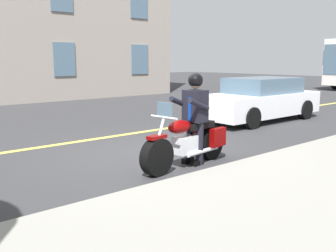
{
  "coord_description": "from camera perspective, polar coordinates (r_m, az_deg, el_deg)",
  "views": [
    {
      "loc": [
        4.73,
        6.34,
        1.98
      ],
      "look_at": [
        0.2,
        0.98,
        0.75
      ],
      "focal_mm": 40.52,
      "sensor_mm": 36.0,
      "label": 1
    }
  ],
  "objects": [
    {
      "name": "lane_center_stripe",
      "position": [
        9.79,
        -10.41,
        -1.87
      ],
      "size": [
        60.0,
        0.16,
        0.01
      ],
      "primitive_type": "cube",
      "color": "#E5DB4C",
      "rests_on": "ground_plane"
    },
    {
      "name": "car_silver",
      "position": [
        12.86,
        13.6,
        3.9
      ],
      "size": [
        4.6,
        1.92,
        1.4
      ],
      "color": "white",
      "rests_on": "ground_plane"
    },
    {
      "name": "ground_plane",
      "position": [
        8.15,
        -3.37,
        -4.13
      ],
      "size": [
        80.0,
        80.0,
        0.0
      ],
      "primitive_type": "plane",
      "color": "#333335"
    },
    {
      "name": "motorcycle_main",
      "position": [
        7.12,
        3.05,
        -2.46
      ],
      "size": [
        2.22,
        0.78,
        1.26
      ],
      "color": "black",
      "rests_on": "ground_plane"
    },
    {
      "name": "rider_main",
      "position": [
        7.17,
        4.03,
        2.35
      ],
      "size": [
        0.67,
        0.61,
        1.74
      ],
      "color": "black",
      "rests_on": "ground_plane"
    }
  ]
}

